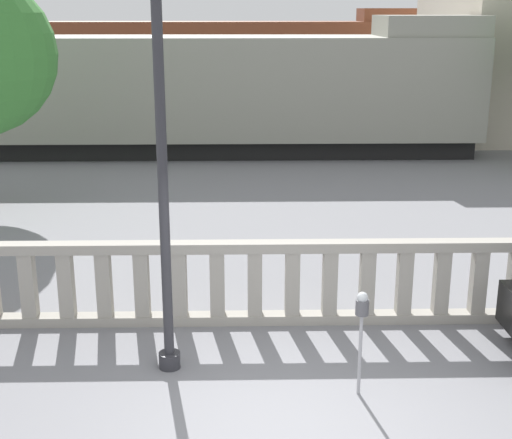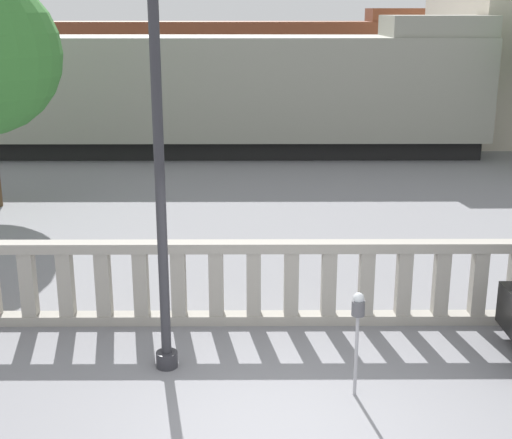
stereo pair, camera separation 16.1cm
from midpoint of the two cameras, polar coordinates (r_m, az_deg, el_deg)
name	(u,v)px [view 1 (the left image)]	position (r m, az deg, el deg)	size (l,w,h in m)	color
ground_plane	(286,438)	(7.76, 1.76, -17.08)	(160.00, 160.00, 0.00)	slate
balustrade	(274,283)	(10.02, 0.95, -5.09)	(16.17, 0.24, 1.21)	#9E998E
lamppost	(162,148)	(8.22, -8.12, 5.67)	(0.29, 0.29, 5.15)	#2D2D33
parking_meter	(362,315)	(8.14, 7.89, -7.56)	(0.15, 0.15, 1.27)	#99999E
train_near	(131,93)	(22.20, -10.20, 9.93)	(21.32, 2.93, 4.12)	black
train_far	(126,60)	(35.62, -10.47, 12.45)	(28.80, 2.69, 4.33)	black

